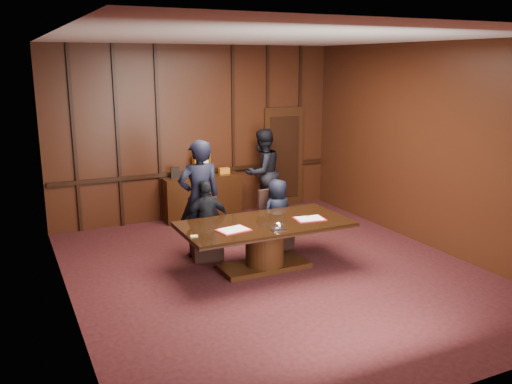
# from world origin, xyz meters

# --- Properties ---
(room) EXTENTS (7.00, 7.04, 3.50)m
(room) POSITION_xyz_m (0.07, 0.14, 1.72)
(room) COLOR black
(room) RESTS_ON ground
(sideboard) EXTENTS (1.60, 0.45, 1.54)m
(sideboard) POSITION_xyz_m (0.00, 3.26, 0.49)
(sideboard) COLOR black
(sideboard) RESTS_ON ground
(conference_table) EXTENTS (2.62, 1.32, 0.76)m
(conference_table) POSITION_xyz_m (-0.09, 0.20, 0.51)
(conference_table) COLOR black
(conference_table) RESTS_ON ground
(folder_left) EXTENTS (0.51, 0.40, 0.02)m
(folder_left) POSITION_xyz_m (-0.69, 0.03, 0.77)
(folder_left) COLOR #AE101E
(folder_left) RESTS_ON conference_table
(folder_right) EXTENTS (0.50, 0.39, 0.02)m
(folder_right) POSITION_xyz_m (0.62, 0.04, 0.77)
(folder_right) COLOR #AE101E
(folder_right) RESTS_ON conference_table
(inkstand) EXTENTS (0.20, 0.14, 0.12)m
(inkstand) POSITION_xyz_m (-0.09, -0.25, 0.81)
(inkstand) COLOR white
(inkstand) RESTS_ON conference_table
(notepad) EXTENTS (0.11, 0.09, 0.01)m
(notepad) POSITION_xyz_m (-1.31, -0.00, 0.77)
(notepad) COLOR #DBD16B
(notepad) RESTS_ON conference_table
(chair_left) EXTENTS (0.54, 0.54, 0.99)m
(chair_left) POSITION_xyz_m (-0.74, 1.08, 0.29)
(chair_left) COLOR black
(chair_left) RESTS_ON ground
(chair_right) EXTENTS (0.48, 0.48, 0.99)m
(chair_right) POSITION_xyz_m (0.56, 1.08, 0.29)
(chair_right) COLOR black
(chair_right) RESTS_ON ground
(signatory_left) EXTENTS (0.79, 0.37, 1.32)m
(signatory_left) POSITION_xyz_m (-0.74, 1.00, 0.66)
(signatory_left) COLOR black
(signatory_left) RESTS_ON ground
(signatory_right) EXTENTS (0.64, 0.46, 1.22)m
(signatory_right) POSITION_xyz_m (0.56, 1.00, 0.61)
(signatory_right) COLOR black
(signatory_right) RESTS_ON ground
(witness_left) EXTENTS (0.72, 0.48, 1.96)m
(witness_left) POSITION_xyz_m (-0.78, 1.21, 0.98)
(witness_left) COLOR black
(witness_left) RESTS_ON ground
(witness_right) EXTENTS (1.06, 0.94, 1.82)m
(witness_right) POSITION_xyz_m (1.24, 2.98, 0.91)
(witness_right) COLOR black
(witness_right) RESTS_ON ground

